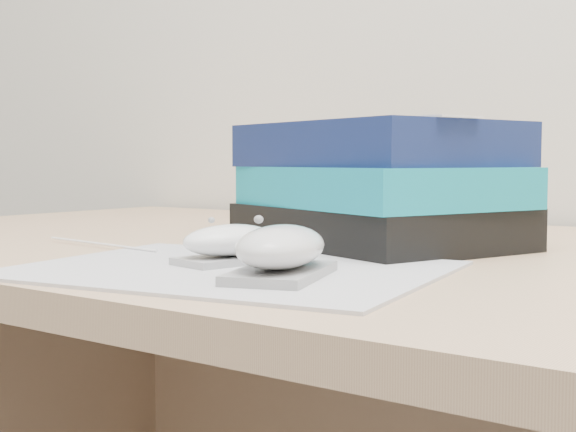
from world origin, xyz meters
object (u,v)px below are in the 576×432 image
Objects in this scene: mouse_rear at (230,244)px; book_stack at (380,186)px; mouse_front at (281,251)px; pouch at (301,189)px.

mouse_rear is 0.23m from book_stack.
mouse_front is 0.88× the size of pouch.
book_stack is at bearing 103.46° from mouse_front.
mouse_front is 0.51m from pouch.
book_stack is (-0.06, 0.27, 0.04)m from mouse_front.
mouse_rear is 0.31× the size of book_stack.
mouse_front reaches higher than mouse_rear.
mouse_rear is at bearing 153.03° from mouse_front.
mouse_rear is 0.72× the size of pouch.
pouch reaches higher than mouse_rear.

